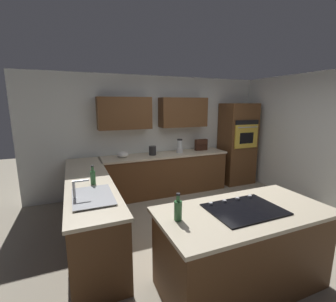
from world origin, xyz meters
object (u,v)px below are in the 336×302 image
object	(u,v)px
wall_oven	(237,144)
cooktop	(244,209)
spice_rack	(201,145)
mixing_bowl	(123,155)
sink_unit	(92,196)
kettle	(153,151)
oil_bottle	(178,210)
dish_soap_bottle	(93,177)
blender	(180,147)

from	to	relation	value
wall_oven	cooktop	bearing A→B (deg)	52.42
cooktop	spice_rack	world-z (taller)	spice_rack
mixing_bowl	spice_rack	world-z (taller)	spice_rack
wall_oven	sink_unit	distance (m)	4.16
wall_oven	kettle	world-z (taller)	wall_oven
sink_unit	mixing_bowl	bearing A→B (deg)	-111.68
wall_oven	oil_bottle	bearing A→B (deg)	43.64
spice_rack	kettle	distance (m)	1.25
sink_unit	mixing_bowl	distance (m)	2.11
dish_soap_bottle	oil_bottle	xyz separation A→B (m)	(-0.65, 1.37, 0.00)
mixing_bowl	spice_rack	xyz separation A→B (m)	(-1.90, -0.07, 0.07)
blender	oil_bottle	xyz separation A→B (m)	(1.37, 2.85, -0.03)
cooktop	mixing_bowl	xyz separation A→B (m)	(0.67, -2.91, 0.06)
mixing_bowl	kettle	xyz separation A→B (m)	(-0.65, 0.00, 0.03)
cooktop	spice_rack	size ratio (longest dim) A/B	2.51
mixing_bowl	kettle	size ratio (longest dim) A/B	1.19
cooktop	oil_bottle	bearing A→B (deg)	-5.27
mixing_bowl	dish_soap_bottle	world-z (taller)	dish_soap_bottle
kettle	oil_bottle	xyz separation A→B (m)	(0.72, 2.85, 0.01)
wall_oven	cooktop	size ratio (longest dim) A/B	2.64
sink_unit	cooktop	world-z (taller)	sink_unit
cooktop	sink_unit	bearing A→B (deg)	-33.40
blender	oil_bottle	distance (m)	3.16
sink_unit	oil_bottle	size ratio (longest dim) A/B	2.60
wall_oven	spice_rack	world-z (taller)	wall_oven
mixing_bowl	blender	bearing A→B (deg)	-180.00
spice_rack	mixing_bowl	bearing A→B (deg)	2.01
cooktop	spice_rack	xyz separation A→B (m)	(-1.23, -2.98, 0.12)
sink_unit	blender	bearing A→B (deg)	-136.71
wall_oven	sink_unit	world-z (taller)	wall_oven
mixing_bowl	spice_rack	bearing A→B (deg)	-177.99
cooktop	wall_oven	bearing A→B (deg)	-127.58
wall_oven	dish_soap_bottle	distance (m)	3.90
wall_oven	kettle	xyz separation A→B (m)	(2.25, -0.02, -0.01)
wall_oven	sink_unit	bearing A→B (deg)	27.81
blender	kettle	world-z (taller)	blender
cooktop	spice_rack	bearing A→B (deg)	-112.40
spice_rack	sink_unit	bearing A→B (deg)	37.08
cooktop	blender	world-z (taller)	blender
sink_unit	cooktop	size ratio (longest dim) A/B	0.92
blender	mixing_bowl	size ratio (longest dim) A/B	1.34
cooktop	blender	size ratio (longest dim) A/B	2.43
wall_oven	kettle	size ratio (longest dim) A/B	10.17
cooktop	blender	xyz separation A→B (m)	(-0.63, -2.91, 0.13)
spice_rack	dish_soap_bottle	xyz separation A→B (m)	(2.62, 1.54, -0.03)
mixing_bowl	dish_soap_bottle	size ratio (longest dim) A/B	0.87
mixing_bowl	dish_soap_bottle	bearing A→B (deg)	64.03
sink_unit	spice_rack	size ratio (longest dim) A/B	2.31
kettle	spice_rack	bearing A→B (deg)	-176.95
spice_rack	dish_soap_bottle	bearing A→B (deg)	30.52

